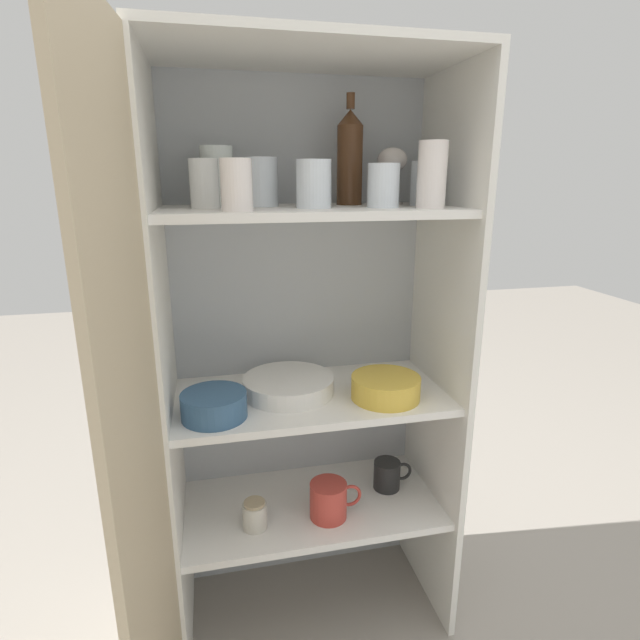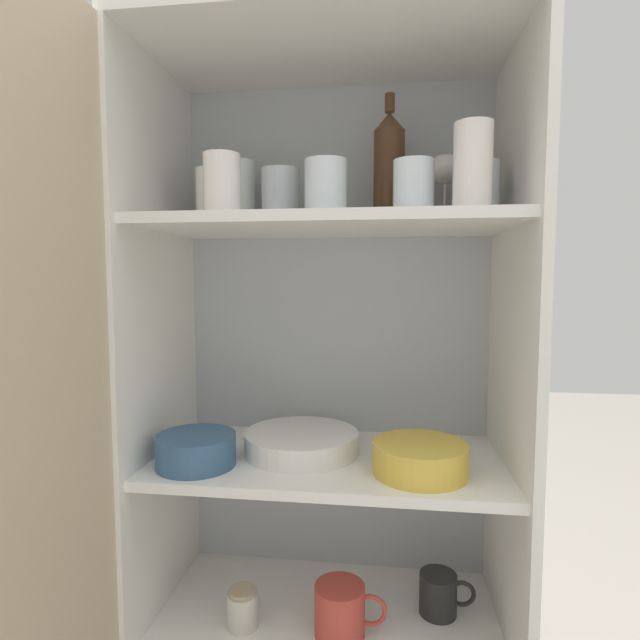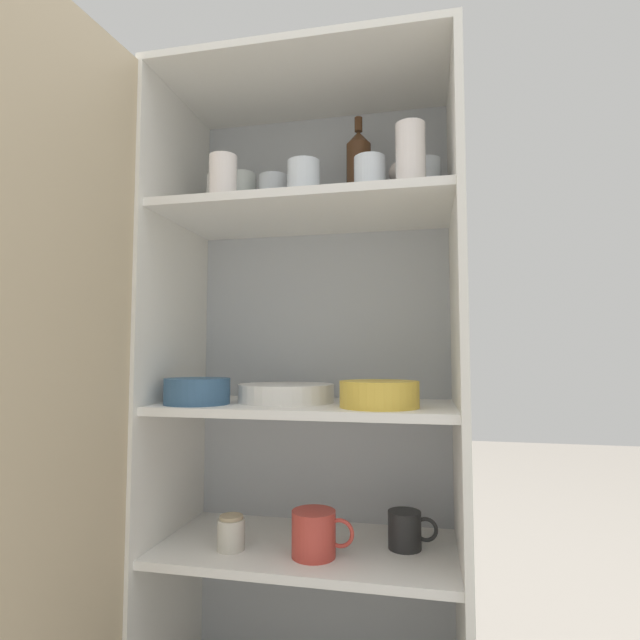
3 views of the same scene
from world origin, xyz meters
name	(u,v)px [view 1 (image 1 of 3)]	position (x,y,z in m)	size (l,w,h in m)	color
cupboard_back_panel	(298,350)	(0.00, 0.36, 0.75)	(0.74, 0.02, 1.50)	#B2B7BC
cupboard_side_left	(168,385)	(-0.36, 0.18, 0.75)	(0.02, 0.39, 1.50)	white
cupboard_side_right	(438,362)	(0.36, 0.18, 0.75)	(0.02, 0.39, 1.50)	white
cupboard_top_panel	(309,52)	(0.00, 0.18, 1.51)	(0.74, 0.39, 0.02)	white
shelf_board_lower	(312,505)	(0.00, 0.18, 0.35)	(0.70, 0.35, 0.02)	white
shelf_board_middle	(311,397)	(0.00, 0.18, 0.68)	(0.70, 0.35, 0.02)	white
shelf_board_upper	(310,211)	(0.00, 0.18, 1.16)	(0.70, 0.35, 0.02)	white
cupboard_door	(139,471)	(-0.38, -0.20, 0.75)	(0.05, 0.37, 1.50)	tan
tumbler_glass_0	(425,184)	(0.29, 0.18, 1.23)	(0.07, 0.07, 0.11)	white
tumbler_glass_1	(313,184)	(0.00, 0.13, 1.23)	(0.08, 0.08, 0.11)	white
tumbler_glass_2	(383,186)	(0.16, 0.12, 1.22)	(0.07, 0.07, 0.10)	white
tumbler_glass_3	(237,185)	(-0.18, 0.06, 1.23)	(0.07, 0.07, 0.11)	silver
tumbler_glass_4	(432,175)	(0.26, 0.07, 1.25)	(0.07, 0.07, 0.15)	silver
tumbler_glass_5	(261,182)	(-0.11, 0.23, 1.23)	(0.08, 0.08, 0.11)	white
tumbler_glass_6	(204,184)	(-0.24, 0.19, 1.23)	(0.07, 0.07, 0.11)	white
tumbler_glass_7	(217,176)	(-0.21, 0.27, 1.24)	(0.08, 0.08, 0.14)	white
wine_glass_0	(392,162)	(0.24, 0.27, 1.28)	(0.08, 0.08, 0.14)	silver
wine_bottle	(350,157)	(0.12, 0.26, 1.29)	(0.07, 0.07, 0.27)	#4C2D19
plate_stack_white	(288,385)	(-0.06, 0.19, 0.71)	(0.24, 0.24, 0.04)	white
mixing_bowl_large	(386,386)	(0.18, 0.11, 0.72)	(0.18, 0.18, 0.06)	gold
serving_bowl_small	(214,404)	(-0.25, 0.09, 0.73)	(0.16, 0.16, 0.06)	#33567A
coffee_mug_primary	(388,475)	(0.23, 0.20, 0.40)	(0.12, 0.08, 0.09)	black
coffee_mug_extra_1	(329,500)	(0.03, 0.11, 0.41)	(0.14, 0.10, 0.10)	#BC3D33
storage_jar	(255,515)	(-0.17, 0.11, 0.39)	(0.06, 0.06, 0.08)	beige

